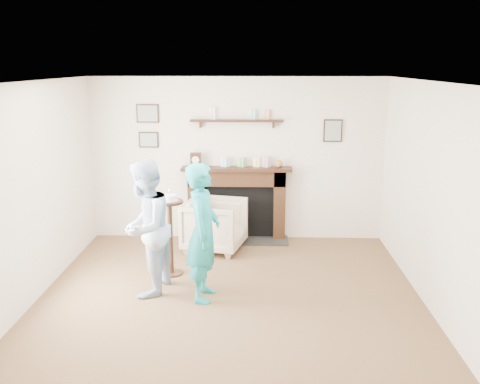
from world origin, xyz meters
name	(u,v)px	position (x,y,z in m)	size (l,w,h in m)	color
ground	(229,306)	(0.00, 0.00, 0.00)	(5.00, 5.00, 0.00)	brown
room_shell	(231,155)	(0.00, 0.69, 1.62)	(4.54, 5.02, 2.52)	#F0E0CC
armchair	(215,249)	(-0.30, 1.89, 0.00)	(0.81, 0.83, 0.76)	gray
man	(148,292)	(-0.99, 0.35, 0.00)	(0.79, 0.61, 1.62)	#CAE5FC
woman	(204,297)	(-0.30, 0.23, 0.00)	(0.59, 0.39, 1.61)	teal
pedestal_table	(170,223)	(-0.80, 0.94, 0.70)	(0.35, 0.35, 1.14)	black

